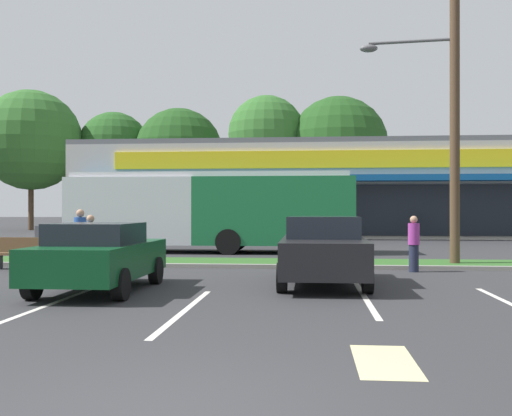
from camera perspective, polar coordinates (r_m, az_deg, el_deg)
grass_median at (r=19.14m, az=1.12°, el=-5.24°), size 56.00×2.20×0.12m
curb_lip at (r=17.93m, az=0.85°, el=-5.59°), size 56.00×0.24×0.12m
parking_stripe_0 at (r=12.18m, az=-18.43°, el=-8.47°), size 0.12×4.80×0.01m
parking_stripe_1 at (r=10.66m, az=-6.80°, el=-9.68°), size 0.12×4.80×0.01m
parking_stripe_2 at (r=12.18m, az=10.42°, el=-8.48°), size 0.12×4.80×0.01m
lot_arrow at (r=7.34m, az=12.20°, el=-14.10°), size 0.70×1.60×0.01m
storefront_building at (r=41.48m, az=6.21°, el=1.61°), size 31.17×14.22×6.01m
tree_far_left at (r=53.85m, az=-20.69°, el=6.08°), size 8.40×8.40×11.76m
tree_left at (r=54.23m, az=-13.40°, el=5.60°), size 6.28×6.28×10.30m
tree_mid_left at (r=52.32m, az=-7.37°, el=5.28°), size 7.63×7.63×10.49m
tree_mid at (r=48.51m, az=1.02°, el=7.05°), size 6.22×6.22×10.94m
tree_mid_right at (r=48.48m, az=7.85°, el=5.86°), size 7.96×7.96×10.78m
utility_pole at (r=19.59m, az=18.02°, el=10.00°), size 3.07×2.40×9.73m
city_bus at (r=24.45m, az=-4.32°, el=-0.12°), size 11.60×2.66×3.25m
bus_stop_bench at (r=18.94m, az=-21.85°, el=-3.95°), size 1.60×0.45×0.95m
car_0 at (r=13.36m, az=-14.75°, el=-4.43°), size 2.01×4.25×1.48m
car_2 at (r=14.15m, az=6.41°, el=-3.99°), size 2.02×4.51×1.60m
car_3 at (r=31.65m, az=-5.29°, el=-1.96°), size 4.78×1.95×1.42m
car_4 at (r=31.35m, az=-15.62°, el=-2.02°), size 4.78×1.97×1.36m
pedestrian_near_bench at (r=17.45m, az=14.83°, el=-3.32°), size 0.32×0.32×1.59m
pedestrian_by_pole at (r=18.37m, az=-16.44°, el=-2.86°), size 0.36×0.36×1.77m
pedestrian_mid at (r=17.14m, az=-15.53°, el=-3.32°), size 0.33×0.33×1.62m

